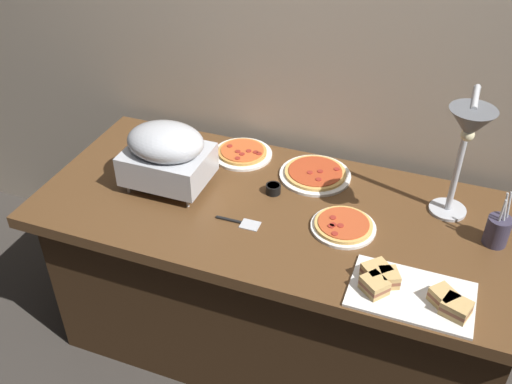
# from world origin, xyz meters

# --- Properties ---
(ground_plane) EXTENTS (8.00, 8.00, 0.00)m
(ground_plane) POSITION_xyz_m (0.00, 0.00, 0.00)
(ground_plane) COLOR #38332D
(back_wall) EXTENTS (4.40, 0.04, 2.40)m
(back_wall) POSITION_xyz_m (0.00, 0.50, 1.20)
(back_wall) COLOR tan
(back_wall) RESTS_ON ground_plane
(buffet_table) EXTENTS (1.90, 0.84, 0.76)m
(buffet_table) POSITION_xyz_m (0.00, 0.00, 0.39)
(buffet_table) COLOR brown
(buffet_table) RESTS_ON ground_plane
(chafing_dish) EXTENTS (0.33, 0.25, 0.27)m
(chafing_dish) POSITION_xyz_m (-0.47, -0.01, 0.91)
(chafing_dish) COLOR #B7BABF
(chafing_dish) RESTS_ON buffet_table
(heat_lamp) EXTENTS (0.15, 0.31, 0.53)m
(heat_lamp) POSITION_xyz_m (0.60, 0.07, 1.17)
(heat_lamp) COLOR #B7BABF
(heat_lamp) RESTS_ON buffet_table
(pizza_plate_front) EXTENTS (0.24, 0.24, 0.03)m
(pizza_plate_front) POSITION_xyz_m (0.25, -0.04, 0.77)
(pizza_plate_front) COLOR white
(pizza_plate_front) RESTS_ON buffet_table
(pizza_plate_center) EXTENTS (0.30, 0.30, 0.03)m
(pizza_plate_center) POSITION_xyz_m (0.06, 0.25, 0.77)
(pizza_plate_center) COLOR white
(pizza_plate_center) RESTS_ON buffet_table
(pizza_plate_raised_stand) EXTENTS (0.26, 0.26, 0.03)m
(pizza_plate_raised_stand) POSITION_xyz_m (-0.28, 0.30, 0.77)
(pizza_plate_raised_stand) COLOR white
(pizza_plate_raised_stand) RESTS_ON buffet_table
(sandwich_platter) EXTENTS (0.40, 0.25, 0.06)m
(sandwich_platter) POSITION_xyz_m (0.53, -0.29, 0.78)
(sandwich_platter) COLOR white
(sandwich_platter) RESTS_ON buffet_table
(sauce_cup_near) EXTENTS (0.06, 0.06, 0.04)m
(sauce_cup_near) POSITION_xyz_m (-0.06, 0.08, 0.78)
(sauce_cup_near) COLOR black
(sauce_cup_near) RESTS_ON buffet_table
(utensil_holder) EXTENTS (0.08, 0.08, 0.22)m
(utensil_holder) POSITION_xyz_m (0.78, 0.08, 0.82)
(utensil_holder) COLOR #383347
(utensil_holder) RESTS_ON buffet_table
(serving_spatula) EXTENTS (0.17, 0.06, 0.01)m
(serving_spatula) POSITION_xyz_m (-0.11, -0.14, 0.76)
(serving_spatula) COLOR #B7BABF
(serving_spatula) RESTS_ON buffet_table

